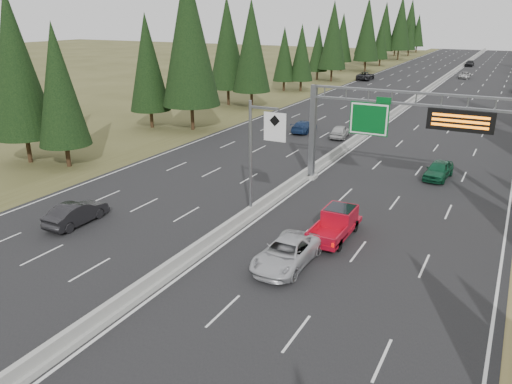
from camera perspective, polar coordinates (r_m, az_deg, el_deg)
road at (r=84.94m, az=17.70°, el=9.92°), size 32.00×260.00×0.08m
shoulder_left at (r=89.82m, az=6.33°, el=11.20°), size 3.60×260.00×0.06m
median_barrier at (r=84.88m, az=17.73°, el=10.17°), size 0.70×260.00×0.85m
sign_gantry at (r=38.75m, az=18.41°, el=6.90°), size 16.75×0.98×7.80m
hov_sign_pole at (r=32.23m, az=0.24°, el=4.46°), size 2.80×0.50×8.00m
tree_row_left at (r=84.14m, az=1.94°, el=16.87°), size 11.79×240.16×18.76m
silver_minivan at (r=27.63m, az=3.52°, el=-6.97°), size 2.50×5.35×1.48m
red_pickup at (r=31.47m, az=9.28°, el=-3.31°), size 1.90×5.32×1.73m
car_ahead_green at (r=44.63m, az=20.14°, el=2.39°), size 2.17×4.52×1.49m
car_ahead_dkred at (r=69.54m, az=24.18°, el=7.82°), size 2.08×4.95×1.59m
car_ahead_white at (r=118.04m, az=22.75°, el=12.21°), size 2.32×4.79×1.31m
car_ahead_far at (r=145.84m, az=23.22°, el=13.38°), size 2.11×4.78×1.60m
car_onc_near at (r=34.91m, az=-19.84°, el=-2.28°), size 1.71×4.58×1.50m
car_onc_blue at (r=59.03m, az=5.51°, el=7.48°), size 2.02×4.71×1.35m
car_onc_white at (r=56.87m, az=9.59°, el=6.85°), size 2.09×4.30×1.41m
car_onc_far at (r=109.09m, az=12.40°, el=12.84°), size 2.92×6.03×1.66m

